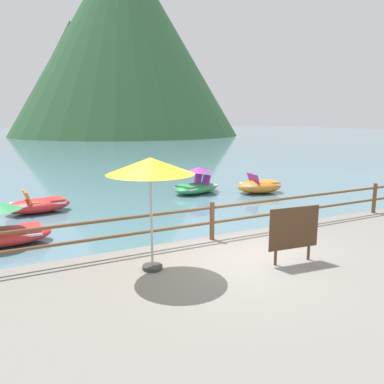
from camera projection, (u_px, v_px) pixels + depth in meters
The scene contains 10 objects.
ground_plane at pixel (38, 148), 43.24m from camera, with size 200.00×200.00×0.00m, color slate.
promenade_dock at pixel (326, 313), 6.42m from camera, with size 28.00×8.00×0.40m, color gray.
dock_railing at pixel (212, 216), 9.54m from camera, with size 23.92×0.12×0.95m.
sign_board at pixel (294, 229), 7.97m from camera, with size 1.18×0.16×1.19m.
beach_umbrella at pixel (150, 168), 7.35m from camera, with size 1.70×1.70×2.24m.
pedal_boat_0 at pixel (4, 231), 10.41m from camera, with size 2.46×1.40×1.20m.
pedal_boat_1 at pixel (260, 186), 17.63m from camera, with size 2.27×1.58×0.91m.
pedal_boat_2 at pixel (38, 205), 13.98m from camera, with size 2.36×1.37×0.85m.
pedal_boat_3 at pixel (197, 185), 17.58m from camera, with size 2.71×2.00×1.19m.
cliff_headland at pixel (116, 45), 73.72m from camera, with size 43.40×43.40×36.11m.
Camera 1 is at (-4.70, -6.43, 3.38)m, focal length 36.23 mm.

